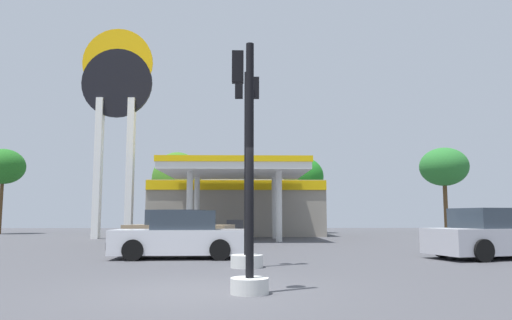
# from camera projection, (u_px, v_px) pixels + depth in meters

# --- Properties ---
(ground_plane) EXTENTS (90.00, 90.00, 0.00)m
(ground_plane) POSITION_uv_depth(u_px,v_px,m) (202.00, 291.00, 8.43)
(ground_plane) COLOR #47474C
(ground_plane) RESTS_ON ground
(gas_station) EXTENTS (11.38, 12.17, 4.25)m
(gas_station) POSITION_uv_depth(u_px,v_px,m) (237.00, 204.00, 31.77)
(gas_station) COLOR gray
(gas_station) RESTS_ON ground
(station_pole_sign) EXTENTS (4.22, 0.56, 12.66)m
(station_pole_sign) POSITION_uv_depth(u_px,v_px,m) (116.00, 102.00, 28.86)
(station_pole_sign) COLOR white
(station_pole_sign) RESTS_ON ground
(car_0) EXTENTS (4.67, 2.72, 1.57)m
(car_0) POSITION_uv_depth(u_px,v_px,m) (179.00, 230.00, 20.12)
(car_0) COLOR black
(car_0) RESTS_ON ground
(car_1) EXTENTS (4.21, 2.04, 1.48)m
(car_1) POSITION_uv_depth(u_px,v_px,m) (180.00, 237.00, 15.07)
(car_1) COLOR black
(car_1) RESTS_ON ground
(car_2) EXTENTS (4.66, 2.89, 1.55)m
(car_2) POSITION_uv_depth(u_px,v_px,m) (496.00, 236.00, 14.99)
(car_2) COLOR black
(car_2) RESTS_ON ground
(traffic_signal_0) EXTENTS (0.65, 0.68, 4.39)m
(traffic_signal_0) POSITION_uv_depth(u_px,v_px,m) (248.00, 206.00, 8.34)
(traffic_signal_0) COLOR silver
(traffic_signal_0) RESTS_ON ground
(traffic_signal_1) EXTENTS (0.83, 0.83, 5.14)m
(traffic_signal_1) POSITION_uv_depth(u_px,v_px,m) (247.00, 204.00, 12.51)
(traffic_signal_1) COLOR silver
(traffic_signal_1) RESTS_ON ground
(tree_0) EXTENTS (3.16, 3.16, 6.32)m
(tree_0) POSITION_uv_depth(u_px,v_px,m) (3.00, 167.00, 35.97)
(tree_0) COLOR brown
(tree_0) RESTS_ON ground
(tree_1) EXTENTS (3.80, 3.80, 6.15)m
(tree_1) POSITION_uv_depth(u_px,v_px,m) (177.00, 179.00, 36.49)
(tree_1) COLOR brown
(tree_1) RESTS_ON ground
(tree_2) EXTENTS (3.14, 3.14, 5.89)m
(tree_2) POSITION_uv_depth(u_px,v_px,m) (303.00, 177.00, 37.71)
(tree_2) COLOR brown
(tree_2) RESTS_ON ground
(tree_3) EXTENTS (3.83, 3.83, 6.81)m
(tree_3) POSITION_uv_depth(u_px,v_px,m) (444.00, 167.00, 38.80)
(tree_3) COLOR brown
(tree_3) RESTS_ON ground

